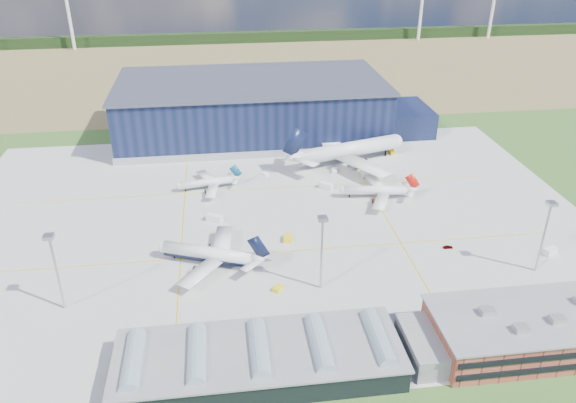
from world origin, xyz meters
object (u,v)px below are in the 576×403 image
Objects in this scene: airliner_widebody at (350,142)px; airliner_regional at (206,179)px; gse_tug_c at (392,152)px; light_mast_west at (54,260)px; gse_van_a at (215,218)px; gse_tug_a at (288,238)px; gse_cart_a at (334,170)px; gse_van_b at (326,186)px; hangar at (258,110)px; ops_building at (526,330)px; light_mast_east at (546,225)px; light_mast_center at (322,241)px; car_b at (411,320)px; gse_van_c at (550,251)px; airliner_red at (376,186)px; airliner_navy at (208,247)px; airstair at (204,329)px; gse_tug_b at (278,289)px; car_a at (448,247)px; gse_cart_b at (266,174)px.

airliner_regional is (-59.72, -17.23, -5.12)m from airliner_widebody.
airliner_widebody is 23.55m from gse_tug_c.
gse_van_a is at bearing 45.90° from light_mast_west.
gse_tug_a is at bearing 112.92° from airliner_regional.
gse_van_b is (-6.32, -14.90, 0.51)m from gse_cart_a.
ops_building is (52.20, -154.81, -6.82)m from hangar.
airliner_widebody is at bearing -168.38° from gse_tug_c.
light_mast_east is at bearing 0.00° from light_mast_west.
car_b is (20.45, -18.00, -14.78)m from light_mast_center.
light_mast_west is at bearing 70.59° from gse_van_c.
ops_building is at bearing -122.00° from gse_van_b.
light_mast_center reaches higher than airliner_red.
gse_van_b is at bearing 25.66° from gse_van_c.
ops_building is 47.89m from gse_van_c.
light_mast_west is 0.63× the size of airliner_navy.
gse_van_a is 1.00× the size of airstair.
light_mast_west is 78.67m from airliner_regional.
light_mast_center is 36.57m from airliner_navy.
hangar is 62.49m from airliner_regional.
light_mast_west is (-115.01, 30.00, 10.64)m from ops_building.
gse_tug_b is at bearing 97.12° from airliner_regional.
ops_building is at bearing -98.10° from airliner_widebody.
gse_cart_a is (-24.99, 106.84, -4.11)m from ops_building.
airstair is 1.81× the size of car_a.
gse_van_c is at bearing 42.23° from gse_tug_b.
light_mast_center is 5.16× the size of gse_van_c.
airliner_regional reaches higher than car_b.
ops_building is 2.00× the size of light_mast_east.
ops_building is 76.03m from gse_tug_a.
car_a is at bearing -159.03° from airliner_navy.
hangar is 46.99× the size of car_a.
gse_van_c is (81.35, -117.00, -10.55)m from hangar.
gse_tug_a reaches higher than gse_cart_a.
gse_van_b reaches higher than gse_van_c.
gse_cart_a is 66.19m from car_a.
gse_cart_a is at bearing -38.09° from gse_cart_b.
airliner_red reaches higher than gse_van_c.
hangar reaches higher than light_mast_west.
gse_tug_c is at bearing -3.00° from car_a.
gse_van_b is at bearing 163.71° from airliner_regional.
gse_cart_a is 0.71× the size of gse_van_c.
gse_tug_c is 113.61m from car_b.
airliner_regional is (-96.65, 67.77, -11.18)m from light_mast_east.
gse_cart_b is at bearing 175.96° from airliner_widebody.
gse_van_a reaches higher than car_b.
gse_van_c is at bearing -162.70° from airliner_navy.
hangar is 145.87m from car_b.
light_mast_center is 4.12× the size of gse_van_a.
airliner_widebody is 19.28× the size of gse_tug_b.
airstair is at bearing -137.60° from airliner_widebody.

